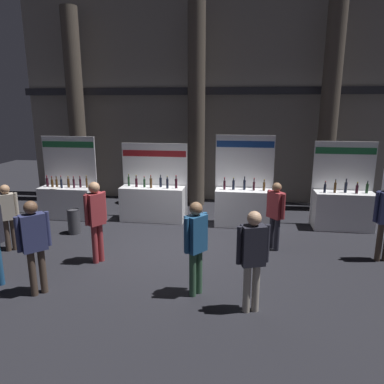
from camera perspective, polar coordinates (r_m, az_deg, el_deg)
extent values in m
plane|color=black|center=(8.76, -2.66, -8.76)|extent=(24.85, 24.85, 0.00)
cube|color=gray|center=(12.76, 1.21, 14.17)|extent=(12.42, 0.25, 6.89)
cube|color=#2D2D33|center=(12.46, 1.05, 15.76)|extent=(12.42, 0.20, 0.24)
cylinder|color=#51473D|center=(13.12, -18.00, 12.47)|extent=(0.56, 0.56, 6.42)
cylinder|color=#51473D|center=(11.93, 0.71, 13.06)|extent=(0.56, 0.56, 6.42)
cylinder|color=#51473D|center=(12.11, 21.02, 12.18)|extent=(0.56, 0.56, 6.42)
cube|color=white|center=(11.43, -19.23, -1.62)|extent=(1.58, 0.60, 0.95)
cube|color=white|center=(11.56, -18.76, 2.37)|extent=(1.66, 0.04, 2.43)
cube|color=#1E6638|center=(11.40, -19.18, 7.15)|extent=(1.61, 0.01, 0.18)
cylinder|color=black|center=(11.61, -22.04, 1.44)|extent=(0.08, 0.08, 0.26)
cylinder|color=black|center=(11.58, -22.11, 2.20)|extent=(0.03, 0.03, 0.06)
cylinder|color=red|center=(11.57, -22.13, 2.39)|extent=(0.03, 0.03, 0.02)
cylinder|color=#472D14|center=(11.50, -21.36, 1.30)|extent=(0.07, 0.07, 0.22)
cylinder|color=#472D14|center=(11.47, -21.42, 2.05)|extent=(0.03, 0.03, 0.08)
cylinder|color=red|center=(11.46, -21.44, 2.30)|extent=(0.03, 0.03, 0.02)
cylinder|color=#472D14|center=(11.37, -20.73, 1.28)|extent=(0.07, 0.07, 0.24)
cylinder|color=#472D14|center=(11.34, -20.80, 2.11)|extent=(0.03, 0.03, 0.09)
cylinder|color=black|center=(11.33, -20.82, 2.37)|extent=(0.03, 0.03, 0.02)
cylinder|color=black|center=(11.25, -20.07, 1.25)|extent=(0.07, 0.07, 0.26)
cylinder|color=black|center=(11.22, -20.15, 2.11)|extent=(0.03, 0.03, 0.09)
cylinder|color=red|center=(11.21, -20.17, 2.38)|extent=(0.03, 0.03, 0.02)
cylinder|color=#472D14|center=(11.26, -19.07, 1.36)|extent=(0.07, 0.07, 0.26)
cylinder|color=#472D14|center=(11.23, -19.13, 2.17)|extent=(0.03, 0.03, 0.06)
cylinder|color=gold|center=(11.22, -19.15, 2.37)|extent=(0.03, 0.03, 0.02)
cylinder|color=black|center=(11.14, -18.29, 1.28)|extent=(0.06, 0.06, 0.26)
cylinder|color=black|center=(11.10, -18.35, 2.12)|extent=(0.03, 0.03, 0.07)
cylinder|color=red|center=(11.09, -18.37, 2.35)|extent=(0.03, 0.03, 0.02)
cylinder|color=black|center=(11.16, -17.36, 1.35)|extent=(0.06, 0.06, 0.26)
cylinder|color=black|center=(11.12, -17.42, 2.18)|extent=(0.03, 0.03, 0.07)
cylinder|color=red|center=(11.12, -17.43, 2.41)|extent=(0.03, 0.03, 0.02)
cylinder|color=#472D14|center=(11.09, -16.41, 1.39)|extent=(0.06, 0.06, 0.27)
cylinder|color=#472D14|center=(11.05, -16.47, 2.27)|extent=(0.03, 0.03, 0.07)
cylinder|color=gold|center=(11.04, -16.49, 2.50)|extent=(0.03, 0.03, 0.02)
cube|color=silver|center=(11.26, -20.81, 0.58)|extent=(0.25, 0.35, 0.02)
cube|color=white|center=(10.61, -6.28, -1.90)|extent=(1.86, 0.60, 1.01)
cube|color=white|center=(10.78, -5.92, 1.76)|extent=(1.96, 0.04, 2.25)
cube|color=maroon|center=(10.62, -6.06, 6.11)|extent=(1.90, 0.01, 0.18)
cylinder|color=#19381E|center=(10.73, -10.03, 1.69)|extent=(0.06, 0.06, 0.28)
cylinder|color=#19381E|center=(10.70, -10.07, 2.58)|extent=(0.03, 0.03, 0.06)
cylinder|color=gold|center=(10.69, -10.08, 2.79)|extent=(0.03, 0.03, 0.02)
cylinder|color=black|center=(10.57, -8.84, 1.46)|extent=(0.08, 0.08, 0.25)
cylinder|color=black|center=(10.54, -8.88, 2.36)|extent=(0.03, 0.03, 0.09)
cylinder|color=gold|center=(10.53, -8.89, 2.64)|extent=(0.03, 0.03, 0.02)
cylinder|color=#19381E|center=(10.50, -7.59, 1.39)|extent=(0.06, 0.06, 0.23)
cylinder|color=#19381E|center=(10.47, -7.61, 2.21)|extent=(0.03, 0.03, 0.07)
cylinder|color=red|center=(10.46, -7.62, 2.45)|extent=(0.03, 0.03, 0.02)
cylinder|color=#472D14|center=(10.38, -6.55, 1.40)|extent=(0.07, 0.07, 0.28)
cylinder|color=#472D14|center=(10.35, -6.58, 2.36)|extent=(0.03, 0.03, 0.08)
cylinder|color=red|center=(10.34, -6.59, 2.62)|extent=(0.03, 0.03, 0.02)
cylinder|color=black|center=(10.48, -5.01, 1.53)|extent=(0.07, 0.07, 0.27)
cylinder|color=black|center=(10.44, -5.03, 2.45)|extent=(0.03, 0.03, 0.07)
cylinder|color=black|center=(10.43, -5.03, 2.69)|extent=(0.03, 0.03, 0.02)
cylinder|color=black|center=(10.28, -3.95, 1.34)|extent=(0.07, 0.07, 0.28)
cylinder|color=black|center=(10.24, -3.96, 2.28)|extent=(0.03, 0.03, 0.07)
cylinder|color=gold|center=(10.23, -3.97, 2.51)|extent=(0.03, 0.03, 0.02)
cylinder|color=black|center=(10.29, -2.54, 1.36)|extent=(0.08, 0.08, 0.27)
cylinder|color=black|center=(10.25, -2.55, 2.33)|extent=(0.03, 0.03, 0.08)
cylinder|color=red|center=(10.24, -2.56, 2.61)|extent=(0.03, 0.03, 0.02)
cube|color=white|center=(10.19, 8.13, -2.53)|extent=(1.56, 0.60, 1.04)
cube|color=white|center=(10.34, 8.28, 1.96)|extent=(1.64, 0.04, 2.53)
cube|color=navy|center=(10.16, 8.48, 7.53)|extent=(1.59, 0.01, 0.18)
cylinder|color=black|center=(10.02, 5.18, 1.09)|extent=(0.06, 0.06, 0.25)
cylinder|color=black|center=(9.99, 5.20, 2.01)|extent=(0.03, 0.03, 0.08)
cylinder|color=red|center=(9.98, 5.20, 2.28)|extent=(0.03, 0.03, 0.02)
cylinder|color=black|center=(10.05, 6.61, 1.12)|extent=(0.07, 0.07, 0.26)
cylinder|color=black|center=(10.01, 6.64, 2.02)|extent=(0.03, 0.03, 0.06)
cylinder|color=gold|center=(10.01, 6.64, 2.23)|extent=(0.03, 0.03, 0.02)
cylinder|color=black|center=(10.07, 8.33, 1.11)|extent=(0.07, 0.07, 0.27)
cylinder|color=black|center=(10.03, 8.37, 2.11)|extent=(0.03, 0.03, 0.09)
cylinder|color=black|center=(10.02, 8.38, 2.40)|extent=(0.03, 0.03, 0.02)
cylinder|color=black|center=(10.04, 9.81, 0.93)|extent=(0.06, 0.06, 0.24)
cylinder|color=black|center=(10.00, 9.85, 1.86)|extent=(0.03, 0.03, 0.09)
cylinder|color=red|center=(9.99, 9.86, 2.16)|extent=(0.03, 0.03, 0.02)
cylinder|color=#472D14|center=(10.06, 11.38, 0.87)|extent=(0.07, 0.07, 0.23)
cylinder|color=#472D14|center=(10.03, 11.42, 1.71)|extent=(0.03, 0.03, 0.07)
cylinder|color=gold|center=(10.02, 11.44, 1.96)|extent=(0.03, 0.03, 0.02)
cube|color=white|center=(10.64, 22.90, -2.80)|extent=(1.56, 0.60, 1.04)
cube|color=white|center=(10.80, 22.79, 1.13)|extent=(1.64, 0.04, 2.38)
cube|color=#1E6638|center=(10.64, 23.29, 6.04)|extent=(1.59, 0.01, 0.18)
cylinder|color=black|center=(10.28, 20.39, 0.53)|extent=(0.06, 0.06, 0.23)
cylinder|color=black|center=(10.25, 20.46, 1.34)|extent=(0.03, 0.03, 0.07)
cylinder|color=red|center=(10.25, 20.48, 1.58)|extent=(0.03, 0.03, 0.02)
cylinder|color=#472D14|center=(10.36, 21.80, 0.63)|extent=(0.06, 0.06, 0.27)
cylinder|color=#472D14|center=(10.33, 21.89, 1.58)|extent=(0.03, 0.03, 0.08)
cylinder|color=black|center=(10.32, 21.91, 1.84)|extent=(0.03, 0.03, 0.02)
cylinder|color=black|center=(10.49, 23.26, 0.66)|extent=(0.07, 0.07, 0.28)
cylinder|color=black|center=(10.45, 23.35, 1.63)|extent=(0.03, 0.03, 0.09)
cylinder|color=black|center=(10.44, 23.38, 1.91)|extent=(0.03, 0.03, 0.02)
cylinder|color=black|center=(10.51, 24.76, 0.39)|extent=(0.07, 0.07, 0.23)
cylinder|color=black|center=(10.48, 24.84, 1.17)|extent=(0.03, 0.03, 0.07)
cylinder|color=gold|center=(10.47, 24.86, 1.40)|extent=(0.03, 0.03, 0.02)
cylinder|color=#19381E|center=(10.66, 26.08, 0.49)|extent=(0.07, 0.07, 0.25)
cylinder|color=#19381E|center=(10.63, 26.17, 1.31)|extent=(0.03, 0.03, 0.06)
cylinder|color=black|center=(10.62, 26.19, 1.53)|extent=(0.03, 0.03, 0.02)
cylinder|color=#38383D|center=(10.05, -18.27, -4.52)|extent=(0.33, 0.33, 0.64)
torus|color=black|center=(9.95, -18.41, -2.69)|extent=(0.32, 0.32, 0.02)
cylinder|color=#47382D|center=(7.13, -24.04, -11.78)|extent=(0.12, 0.12, 0.84)
cylinder|color=#47382D|center=(7.16, -22.66, -11.51)|extent=(0.12, 0.12, 0.84)
cube|color=navy|center=(6.87, -23.94, -5.91)|extent=(0.44, 0.44, 0.67)
sphere|color=brown|center=(6.74, -24.32, -2.25)|extent=(0.23, 0.23, 0.23)
cylinder|color=navy|center=(6.82, -26.00, -6.13)|extent=(0.08, 0.08, 0.63)
cylinder|color=navy|center=(6.92, -21.95, -5.43)|extent=(0.08, 0.08, 0.63)
cylinder|color=#47382D|center=(9.46, -27.35, -6.14)|extent=(0.12, 0.12, 0.77)
cylinder|color=#47382D|center=(9.46, -26.49, -6.04)|extent=(0.12, 0.12, 0.77)
cube|color=#ADA393|center=(9.27, -27.37, -2.09)|extent=(0.39, 0.37, 0.61)
sphere|color=tan|center=(9.17, -27.65, 0.40)|extent=(0.21, 0.21, 0.21)
cylinder|color=#ADA393|center=(9.27, -26.15, -1.86)|extent=(0.08, 0.08, 0.58)
cylinder|color=#47382D|center=(8.87, 27.64, -7.06)|extent=(0.12, 0.12, 0.87)
cylinder|color=navy|center=(8.56, 27.26, -2.12)|extent=(0.08, 0.08, 0.66)
cylinder|color=maroon|center=(8.12, -14.35, -7.77)|extent=(0.12, 0.12, 0.86)
cylinder|color=maroon|center=(8.06, -15.21, -8.00)|extent=(0.12, 0.12, 0.86)
cube|color=maroon|center=(7.84, -15.12, -2.62)|extent=(0.39, 0.42, 0.68)
sphere|color=tan|center=(7.73, -15.33, 0.70)|extent=(0.24, 0.24, 0.24)
cylinder|color=maroon|center=(7.95, -13.78, -2.20)|extent=(0.08, 0.08, 0.65)
cylinder|color=maroon|center=(7.73, -16.51, -2.81)|extent=(0.08, 0.08, 0.65)
cylinder|color=#33563D|center=(6.52, 0.11, -12.97)|extent=(0.12, 0.12, 0.84)
cylinder|color=#33563D|center=(6.62, 1.10, -12.53)|extent=(0.12, 0.12, 0.84)
cube|color=navy|center=(6.27, 0.63, -6.61)|extent=(0.40, 0.43, 0.66)
sphere|color=#8C6647|center=(6.13, 0.64, -2.65)|extent=(0.23, 0.23, 0.23)
cylinder|color=navy|center=(6.12, -0.86, -6.98)|extent=(0.08, 0.08, 0.63)
cylinder|color=navy|center=(6.42, 2.04, -5.98)|extent=(0.08, 0.08, 0.63)
cylinder|color=#23232D|center=(8.66, 13.34, -6.62)|extent=(0.12, 0.12, 0.78)
cylinder|color=#23232D|center=(8.78, 12.57, -6.30)|extent=(0.12, 0.12, 0.78)
cube|color=maroon|center=(8.51, 13.20, -2.02)|extent=(0.41, 0.43, 0.62)
sphere|color=#8C6647|center=(8.41, 13.36, 0.75)|extent=(0.22, 0.22, 0.22)
cylinder|color=maroon|center=(8.35, 14.32, -2.29)|extent=(0.08, 0.08, 0.59)
cylinder|color=maroon|center=(8.67, 12.14, -1.57)|extent=(0.08, 0.08, 0.59)
cylinder|color=#ADA393|center=(6.19, 10.11, -14.76)|extent=(0.12, 0.12, 0.84)
cylinder|color=#ADA393|center=(6.14, 8.71, -14.94)|extent=(0.12, 0.12, 0.84)
cube|color=#23232D|center=(5.84, 9.70, -8.37)|extent=(0.43, 0.34, 0.66)
sphere|color=tan|center=(5.69, 9.88, -4.14)|extent=(0.23, 0.23, 0.23)
cylinder|color=#23232D|center=(5.92, 11.86, -8.01)|extent=(0.08, 0.08, 0.63)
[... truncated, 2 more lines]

